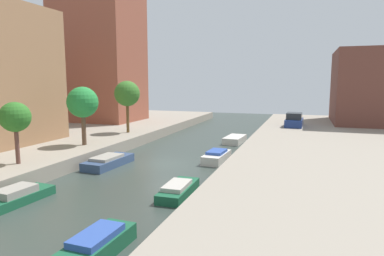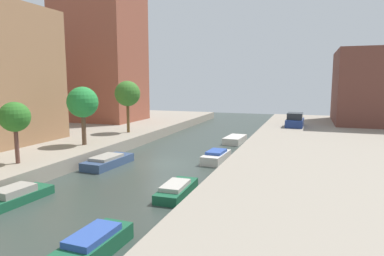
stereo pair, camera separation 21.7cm
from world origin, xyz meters
The scene contains 14 objects.
ground_plane centered at (0.00, 0.00, 0.00)m, with size 84.00×84.00×0.00m, color #333D38.
quay_left centered at (-15.00, 0.00, 0.50)m, with size 20.00×64.00×1.00m, color gray.
apartment_tower_far centered at (-16.00, 15.88, 14.55)m, with size 10.00×8.01×27.09m, color brown.
low_block_right centered at (18.00, 23.78, 5.45)m, with size 10.00×11.24×8.91m, color brown.
street_tree_1 centered at (-7.15, -6.53, 3.90)m, with size 1.87×1.87×3.88m.
street_tree_2 centered at (-7.15, 0.13, 4.43)m, with size 2.48×2.48×4.71m.
street_tree_3 centered at (-7.15, 7.24, 4.88)m, with size 2.54×2.54×5.19m.
parked_car centered at (8.61, 17.44, 1.66)m, with size 1.99×4.08×1.59m.
moored_boat_left_1 centered at (-3.86, -9.75, 0.35)m, with size 1.62×3.50×0.84m.
moored_boat_left_2 centered at (-3.64, -1.89, 0.35)m, with size 1.94×4.37×0.80m.
moored_boat_right_1 centered at (3.02, -13.16, 0.39)m, with size 1.37×3.74×0.88m.
moored_boat_right_2 centered at (3.44, -6.12, 0.31)m, with size 1.40×3.76×0.72m.
moored_boat_right_3 centered at (3.47, 1.98, 0.39)m, with size 1.56×3.59×0.88m.
moored_boat_right_4 centered at (3.17, 10.35, 0.33)m, with size 1.85×3.58×0.66m.
Camera 2 is at (9.97, -22.39, 6.10)m, focal length 31.36 mm.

